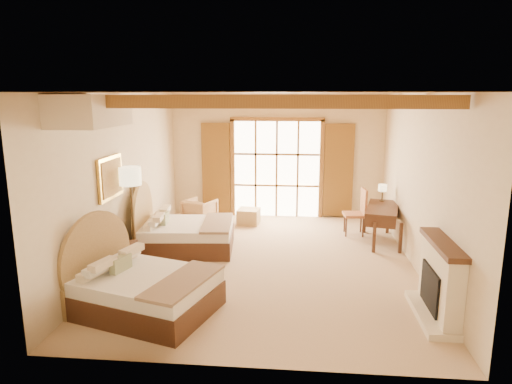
# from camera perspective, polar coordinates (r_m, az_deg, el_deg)

# --- Properties ---
(floor) EXTENTS (7.00, 7.00, 0.00)m
(floor) POSITION_cam_1_polar(r_m,az_deg,el_deg) (8.92, 1.43, -8.73)
(floor) COLOR tan
(floor) RESTS_ON ground
(wall_back) EXTENTS (5.50, 0.00, 5.50)m
(wall_back) POSITION_cam_1_polar(r_m,az_deg,el_deg) (11.94, 2.62, 4.52)
(wall_back) COLOR beige
(wall_back) RESTS_ON ground
(wall_left) EXTENTS (0.00, 7.00, 7.00)m
(wall_left) POSITION_cam_1_polar(r_m,az_deg,el_deg) (9.09, -16.09, 1.66)
(wall_left) COLOR beige
(wall_left) RESTS_ON ground
(wall_right) EXTENTS (0.00, 7.00, 7.00)m
(wall_right) POSITION_cam_1_polar(r_m,az_deg,el_deg) (8.75, 19.77, 1.02)
(wall_right) COLOR beige
(wall_right) RESTS_ON ground
(ceiling) EXTENTS (7.00, 7.00, 0.00)m
(ceiling) POSITION_cam_1_polar(r_m,az_deg,el_deg) (8.34, 1.55, 12.28)
(ceiling) COLOR #A96B32
(ceiling) RESTS_ON ground
(ceiling_beams) EXTENTS (5.39, 4.60, 0.18)m
(ceiling_beams) POSITION_cam_1_polar(r_m,az_deg,el_deg) (8.34, 1.54, 11.46)
(ceiling_beams) COLOR olive
(ceiling_beams) RESTS_ON ceiling
(french_doors) EXTENTS (3.95, 0.08, 2.60)m
(french_doors) POSITION_cam_1_polar(r_m,az_deg,el_deg) (11.93, 2.59, 2.82)
(french_doors) COLOR white
(french_doors) RESTS_ON ground
(fireplace) EXTENTS (0.46, 1.40, 1.16)m
(fireplace) POSITION_cam_1_polar(r_m,az_deg,el_deg) (7.16, 21.88, -10.66)
(fireplace) COLOR beige
(fireplace) RESTS_ON ground
(painting) EXTENTS (0.06, 0.95, 0.75)m
(painting) POSITION_cam_1_polar(r_m,az_deg,el_deg) (8.36, -17.69, 1.73)
(painting) COLOR gold
(painting) RESTS_ON wall_left
(canopy_valance) EXTENTS (0.70, 1.40, 0.45)m
(canopy_valance) POSITION_cam_1_polar(r_m,az_deg,el_deg) (6.98, -20.00, 9.55)
(canopy_valance) COLOR #FAE6C8
(canopy_valance) RESTS_ON ceiling
(bed_near) EXTENTS (2.32, 1.95, 1.26)m
(bed_near) POSITION_cam_1_polar(r_m,az_deg,el_deg) (7.12, -14.65, -11.43)
(bed_near) COLOR #4A2D1D
(bed_near) RESTS_ON floor
(bed_far) EXTENTS (2.01, 1.59, 1.25)m
(bed_far) POSITION_cam_1_polar(r_m,az_deg,el_deg) (9.62, -9.50, -4.96)
(bed_far) COLOR #4A2D1D
(bed_far) RESTS_ON floor
(nightstand) EXTENTS (0.61, 0.61, 0.60)m
(nightstand) POSITION_cam_1_polar(r_m,az_deg,el_deg) (8.47, -16.25, -8.25)
(nightstand) COLOR #4A2D1D
(nightstand) RESTS_ON floor
(floor_lamp) EXTENTS (0.40, 0.40, 1.88)m
(floor_lamp) POSITION_cam_1_polar(r_m,az_deg,el_deg) (8.66, -15.42, 1.18)
(floor_lamp) COLOR #392D1A
(floor_lamp) RESTS_ON floor
(armchair) EXTENTS (0.90, 0.91, 0.64)m
(armchair) POSITION_cam_1_polar(r_m,az_deg,el_deg) (11.44, -7.04, -2.44)
(armchair) COLOR tan
(armchair) RESTS_ON floor
(ottoman) EXTENTS (0.57, 0.57, 0.38)m
(ottoman) POSITION_cam_1_polar(r_m,az_deg,el_deg) (11.41, -0.92, -3.06)
(ottoman) COLOR tan
(ottoman) RESTS_ON floor
(desk) EXTENTS (0.95, 1.59, 0.80)m
(desk) POSITION_cam_1_polar(r_m,az_deg,el_deg) (10.32, 15.43, -3.78)
(desk) COLOR #4A2D1D
(desk) RESTS_ON floor
(desk_chair) EXTENTS (0.51, 0.51, 1.08)m
(desk_chair) POSITION_cam_1_polar(r_m,az_deg,el_deg) (10.75, 12.28, -3.49)
(desk_chair) COLOR #AF6945
(desk_chair) RESTS_ON floor
(desk_lamp) EXTENTS (0.19, 0.19, 0.38)m
(desk_lamp) POSITION_cam_1_polar(r_m,az_deg,el_deg) (10.70, 15.54, 0.42)
(desk_lamp) COLOR #392D1A
(desk_lamp) RESTS_ON desk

